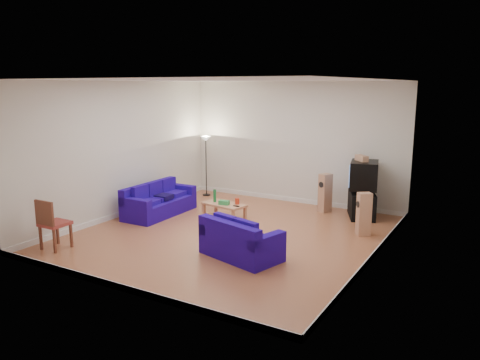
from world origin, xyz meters
The scene contains 16 objects.
room centered at (0.00, 0.00, 1.54)m, with size 6.01×6.51×3.21m.
sofa_three_seat centered at (-2.34, 0.45, 0.28)m, with size 0.87×1.96×0.75m.
sofa_loveseat centered at (0.86, -1.10, 0.28)m, with size 1.62×1.17×0.73m.
coffee_table centered at (-0.72, 0.90, 0.32)m, with size 1.11×0.69×0.37m.
bottle centered at (-0.99, 0.91, 0.53)m, with size 0.07×0.07×0.30m, color #197233.
tissue_box centered at (-0.67, 0.81, 0.42)m, with size 0.24×0.13×0.10m, color green.
red_canister centered at (-0.43, 1.00, 0.45)m, with size 0.10×0.10×0.14m, color red.
remote centered at (-0.34, 0.81, 0.38)m, with size 0.15×0.05×0.02m, color black.
tv_stand centered at (2.02, 2.70, 0.31)m, with size 1.00×0.56×0.61m, color black.
av_receiver centered at (2.04, 2.76, 0.66)m, with size 0.43×0.35×0.10m, color black.
television centered at (2.05, 2.65, 1.03)m, with size 0.79×0.96×0.65m.
centre_speaker centered at (1.98, 2.65, 1.43)m, with size 0.39×0.16×0.14m, color tan.
speaker_left centered at (1.10, 2.70, 0.48)m, with size 0.32×0.35×0.96m.
speaker_right centered at (2.45, 1.34, 0.46)m, with size 0.34×0.33×0.91m.
floor_lamp centered at (-2.45, 2.70, 1.40)m, with size 0.29×0.29×1.70m.
dining_chair centered at (-2.45, -2.53, 0.55)m, with size 0.48×0.48×0.99m.
Camera 1 is at (4.95, -8.11, 3.10)m, focal length 35.00 mm.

